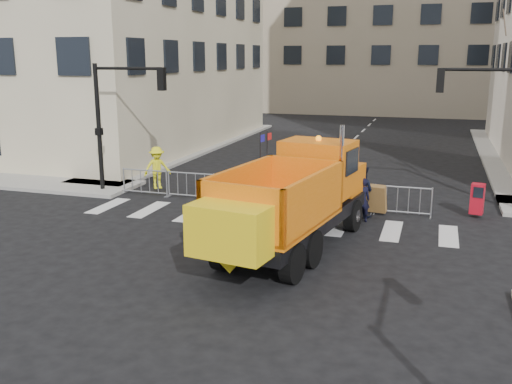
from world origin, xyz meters
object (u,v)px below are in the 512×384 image
(plow_truck, at_px, (292,197))
(cop_a, at_px, (362,200))
(cop_c, at_px, (358,194))
(cop_b, at_px, (361,191))
(worker, at_px, (157,168))
(newspaper_box, at_px, (477,199))

(plow_truck, relative_size, cop_a, 6.16)
(plow_truck, height_order, cop_c, plow_truck)
(cop_b, height_order, worker, worker)
(cop_a, height_order, worker, worker)
(cop_a, height_order, cop_c, cop_c)
(cop_a, bearing_deg, cop_c, -94.76)
(cop_b, xyz_separation_m, cop_c, (-0.12, 0.00, -0.13))
(plow_truck, distance_m, cop_a, 4.12)
(newspaper_box, bearing_deg, plow_truck, -124.23)
(cop_b, bearing_deg, cop_c, 27.60)
(plow_truck, xyz_separation_m, worker, (-7.34, 5.67, -0.59))
(worker, xyz_separation_m, newspaper_box, (12.81, -0.17, -0.35))
(cop_b, height_order, newspaper_box, cop_b)
(cop_c, xyz_separation_m, worker, (-8.69, 1.25, 0.24))
(worker, bearing_deg, cop_b, -52.49)
(plow_truck, distance_m, newspaper_box, 7.81)
(worker, bearing_deg, newspaper_box, -45.16)
(plow_truck, height_order, cop_b, plow_truck)
(newspaper_box, bearing_deg, worker, -170.17)
(cop_c, bearing_deg, worker, -54.85)
(newspaper_box, bearing_deg, cop_c, -154.66)
(cop_a, bearing_deg, cop_b, -103.82)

